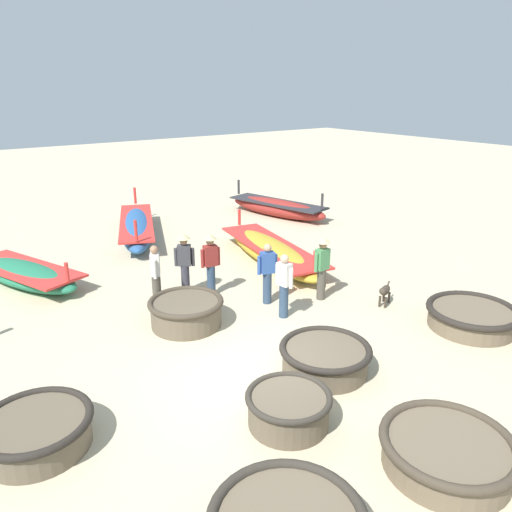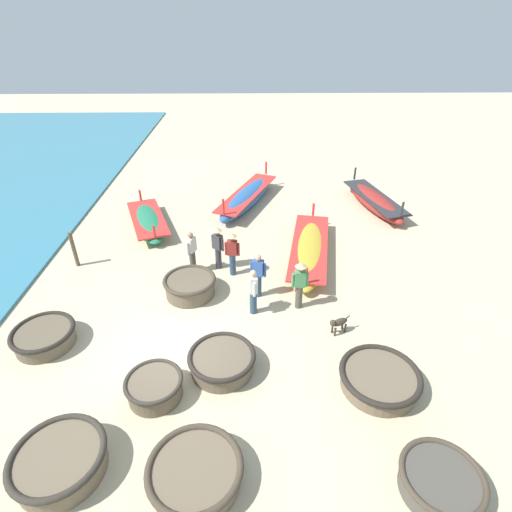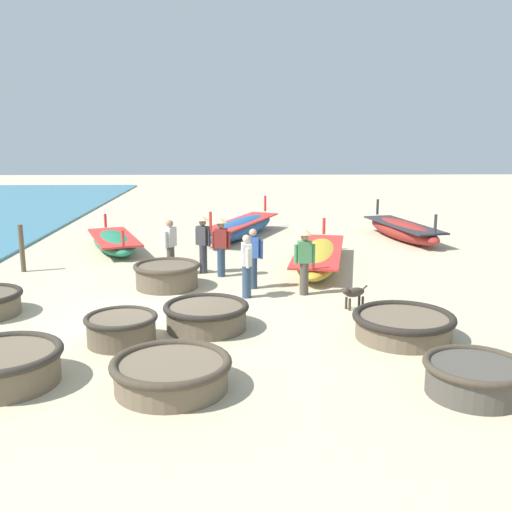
# 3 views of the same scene
# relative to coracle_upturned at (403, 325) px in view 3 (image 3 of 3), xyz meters

# --- Properties ---
(ground_plane) EXTENTS (80.00, 80.00, 0.00)m
(ground_plane) POSITION_rel_coracle_upturned_xyz_m (-5.19, 1.13, -0.28)
(ground_plane) COLOR #C6B793
(coracle_upturned) EXTENTS (2.03, 2.03, 0.51)m
(coracle_upturned) POSITION_rel_coracle_upturned_xyz_m (0.00, 0.00, 0.00)
(coracle_upturned) COLOR brown
(coracle_upturned) RESTS_ON ground
(coracle_tilted) EXTENTS (1.78, 1.78, 0.55)m
(coracle_tilted) POSITION_rel_coracle_upturned_xyz_m (-3.94, 0.64, 0.02)
(coracle_tilted) COLOR brown
(coracle_tilted) RESTS_ON ground
(coracle_far_left) EXTENTS (1.92, 1.92, 0.60)m
(coracle_far_left) POSITION_rel_coracle_upturned_xyz_m (-7.07, -2.02, 0.05)
(coracle_far_left) COLOR brown
(coracle_far_left) RESTS_ON ground
(coracle_front_right) EXTENTS (1.42, 1.42, 0.57)m
(coracle_front_right) POSITION_rel_coracle_upturned_xyz_m (-5.53, -0.18, 0.03)
(coracle_front_right) COLOR brown
(coracle_front_right) RESTS_ON ground
(coracle_front_left) EXTENTS (1.95, 1.95, 0.52)m
(coracle_front_left) POSITION_rel_coracle_upturned_xyz_m (-4.32, -2.28, 0.00)
(coracle_front_left) COLOR brown
(coracle_front_left) RESTS_ON ground
(coracle_nearest) EXTENTS (1.63, 1.63, 0.55)m
(coracle_nearest) POSITION_rel_coracle_upturned_xyz_m (0.46, -2.56, 0.02)
(coracle_nearest) COLOR #4C473F
(coracle_nearest) RESTS_ON ground
(coracle_far_right) EXTENTS (1.73, 1.73, 0.64)m
(coracle_far_right) POSITION_rel_coracle_upturned_xyz_m (-5.17, 3.93, 0.07)
(coracle_far_right) COLOR brown
(coracle_far_right) RESTS_ON ground
(long_boat_red_hull) EXTENTS (3.18, 5.57, 1.32)m
(long_boat_red_hull) POSITION_rel_coracle_upturned_xyz_m (-3.30, 11.07, 0.10)
(long_boat_red_hull) COLOR #285693
(long_boat_red_hull) RESTS_ON ground
(long_boat_white_hull) EXTENTS (2.19, 4.90, 1.26)m
(long_boat_white_hull) POSITION_rel_coracle_upturned_xyz_m (2.72, 10.53, 0.08)
(long_boat_white_hull) COLOR maroon
(long_boat_white_hull) RESTS_ON ground
(long_boat_ochre_hull) EXTENTS (2.62, 4.29, 1.00)m
(long_boat_ochre_hull) POSITION_rel_coracle_upturned_xyz_m (-7.58, 8.76, 0.01)
(long_boat_ochre_hull) COLOR #237551
(long_boat_ochre_hull) RESTS_ON ground
(long_boat_green_hull) EXTENTS (2.26, 5.58, 1.10)m
(long_boat_green_hull) POSITION_rel_coracle_upturned_xyz_m (-0.93, 6.21, 0.04)
(long_boat_green_hull) COLOR gold
(long_boat_green_hull) RESTS_ON ground
(fisherman_by_coracle) EXTENTS (0.52, 0.36, 1.67)m
(fisherman_by_coracle) POSITION_rel_coracle_upturned_xyz_m (-3.80, 5.09, 0.68)
(fisherman_by_coracle) COLOR #2D425B
(fisherman_by_coracle) RESTS_ON ground
(fisherman_crouching) EXTENTS (0.27, 0.53, 1.57)m
(fisherman_crouching) POSITION_rel_coracle_upturned_xyz_m (-3.10, 2.95, 0.55)
(fisherman_crouching) COLOR #2D425B
(fisherman_crouching) RESTS_ON ground
(fisherman_standing_left) EXTENTS (0.51, 0.30, 1.57)m
(fisherman_standing_left) POSITION_rel_coracle_upturned_xyz_m (-2.93, 3.81, 0.55)
(fisherman_standing_left) COLOR #2D425B
(fisherman_standing_left) RESTS_ON ground
(fisherman_standing_right) EXTENTS (0.53, 0.36, 1.67)m
(fisherman_standing_right) POSITION_rel_coracle_upturned_xyz_m (-1.66, 3.19, 0.68)
(fisherman_standing_right) COLOR #4C473D
(fisherman_standing_right) RESTS_ON ground
(fisherman_with_hat) EXTENTS (0.35, 0.48, 1.57)m
(fisherman_with_hat) POSITION_rel_coracle_upturned_xyz_m (-5.24, 5.32, 0.55)
(fisherman_with_hat) COLOR #4C473D
(fisherman_with_hat) RESTS_ON ground
(fisherman_hauling) EXTENTS (0.45, 0.38, 1.67)m
(fisherman_hauling) POSITION_rel_coracle_upturned_xyz_m (-4.33, 5.51, 0.68)
(fisherman_hauling) COLOR #383842
(fisherman_hauling) RESTS_ON ground
(dog) EXTENTS (0.64, 0.40, 0.55)m
(dog) POSITION_rel_coracle_upturned_xyz_m (-0.65, 1.97, 0.09)
(dog) COLOR #3D3328
(dog) RESTS_ON ground
(mooring_post_mid_beach) EXTENTS (0.14, 0.14, 1.38)m
(mooring_post_mid_beach) POSITION_rel_coracle_upturned_xyz_m (-9.56, 5.75, 0.41)
(mooring_post_mid_beach) COLOR brown
(mooring_post_mid_beach) RESTS_ON ground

